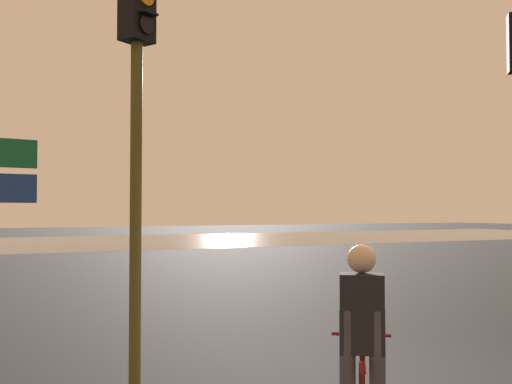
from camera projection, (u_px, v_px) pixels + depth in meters
The scene contains 3 objects.
water_strip at pixel (69, 243), 32.53m from camera, with size 80.00×16.00×0.01m, color slate.
traffic_light_near_left at pixel (137, 88), 5.83m from camera, with size 0.40×0.42×4.49m.
cyclist at pixel (362, 360), 3.95m from camera, with size 1.00×1.43×1.62m.
Camera 1 is at (-3.99, -4.72, 1.86)m, focal length 40.00 mm.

